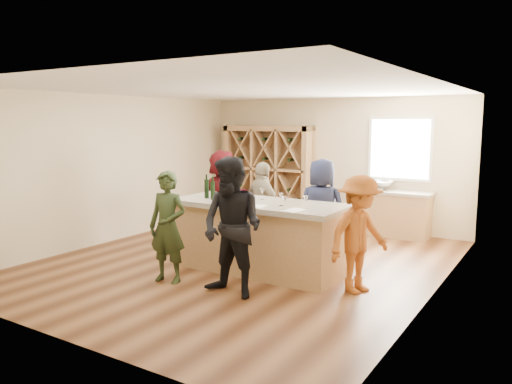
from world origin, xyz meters
The scene contains 35 objects.
floor centered at (0.00, 0.00, -0.05)m, with size 6.00×7.00×0.10m, color brown.
ceiling centered at (0.00, 0.00, 2.85)m, with size 6.00×7.00×0.10m, color white.
wall_back centered at (0.00, 3.55, 1.40)m, with size 6.00×0.10×2.80m, color beige.
wall_front centered at (0.00, -3.55, 1.40)m, with size 6.00×0.10×2.80m, color beige.
wall_left centered at (-3.05, 0.00, 1.40)m, with size 0.10×7.00×2.80m, color beige.
wall_right centered at (3.05, 0.00, 1.40)m, with size 0.10×7.00×2.80m, color beige.
window_frame centered at (1.50, 3.47, 1.75)m, with size 1.30×0.06×1.30m, color white.
window_pane centered at (1.50, 3.44, 1.75)m, with size 1.18×0.01×1.18m, color white.
wine_rack centered at (-1.50, 3.27, 1.10)m, with size 2.20×0.45×2.20m, color #A57C4F.
back_counter_base centered at (1.40, 3.20, 0.43)m, with size 1.60×0.58×0.86m, color #A57C4F.
back_counter_top centered at (1.40, 3.20, 0.89)m, with size 1.70×0.62×0.06m, color #9E9382.
sink centered at (1.20, 3.20, 1.01)m, with size 0.54×0.54×0.19m, color silver.
faucet centered at (1.20, 3.38, 1.07)m, with size 0.02×0.02×0.30m, color silver.
tasting_counter_base centered at (0.43, -0.26, 0.50)m, with size 2.60×1.00×1.00m, color #A57C4F.
tasting_counter_top centered at (0.43, -0.26, 1.04)m, with size 2.72×1.12×0.08m, color #9E9382.
wine_bottle_a centered at (-0.46, -0.40, 1.23)m, with size 0.07×0.07×0.30m, color black.
wine_bottle_b centered at (-0.29, -0.46, 1.22)m, with size 0.07×0.07×0.28m, color black.
wine_bottle_c centered at (-0.07, -0.41, 1.22)m, with size 0.07×0.07×0.28m, color black.
wine_bottle_d centered at (0.04, -0.45, 1.25)m, with size 0.08×0.08×0.33m, color black.
wine_bottle_e centered at (0.13, -0.43, 1.23)m, with size 0.07×0.07×0.30m, color black.
wine_glass_a centered at (0.10, -0.68, 1.17)m, with size 0.07×0.07×0.18m, color white.
wine_glass_b centered at (0.58, -0.72, 1.17)m, with size 0.07×0.07×0.18m, color white.
wine_glass_c centered at (1.12, -0.68, 1.18)m, with size 0.08×0.08×0.20m, color white.
wine_glass_d centered at (0.91, -0.40, 1.18)m, with size 0.07×0.07×0.20m, color white.
wine_glass_e centered at (1.34, -0.48, 1.18)m, with size 0.08×0.08×0.20m, color white.
tasting_menu_a centered at (0.13, -0.65, 1.08)m, with size 0.21×0.28×0.00m, color white.
tasting_menu_b centered at (0.64, -0.62, 1.08)m, with size 0.21×0.29×0.00m, color white.
tasting_menu_c centered at (1.24, -0.62, 1.08)m, with size 0.24×0.32×0.00m, color white.
person_near_left centered at (-0.38, -1.41, 0.80)m, with size 0.59×0.43×1.61m, color #263319.
person_near_right centered at (0.75, -1.41, 0.92)m, with size 0.90×0.49×1.85m, color black.
person_server centered at (2.11, -0.39, 0.80)m, with size 1.03×0.48×1.59m, color #994C19.
person_far_mid centered at (-0.09, 0.73, 0.80)m, with size 0.94×0.48×1.60m, color gray.
person_far_right centered at (1.03, 0.75, 0.85)m, with size 0.83×0.54×1.70m, color #191E38.
person_far_left centered at (-1.04, 0.84, 0.89)m, with size 1.65×0.59×1.78m, color #590F14.
wine_glass_f centered at (0.38, -0.06, 1.17)m, with size 0.07×0.07×0.18m, color white.
Camera 1 is at (4.40, -6.66, 2.29)m, focal length 35.00 mm.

